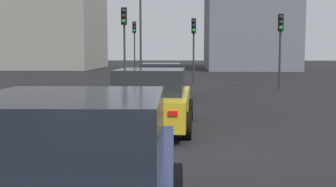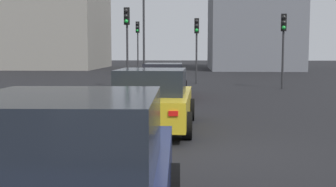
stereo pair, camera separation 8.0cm
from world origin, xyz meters
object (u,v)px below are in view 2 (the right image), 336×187
car_yellow_right_second (152,100)px  car_navy_right_third (71,186)px  traffic_light_far_left (283,35)px  traffic_light_near_left (138,37)px  traffic_light_far_right (127,31)px  car_red_right_lead (164,81)px  street_lamp_kerbside (144,21)px  traffic_light_near_right (197,37)px

car_yellow_right_second → car_navy_right_third: (-7.18, 0.12, 0.03)m
car_yellow_right_second → traffic_light_far_left: 13.50m
car_yellow_right_second → traffic_light_near_left: (23.67, 3.30, 2.36)m
car_yellow_right_second → traffic_light_far_right: traffic_light_far_right is taller
car_red_right_lead → car_navy_right_third: car_navy_right_third is taller
car_yellow_right_second → street_lamp_kerbside: size_ratio=0.61×
street_lamp_kerbside → car_red_right_lead: bearing=-170.4°
street_lamp_kerbside → traffic_light_far_left: bearing=-138.9°
car_red_right_lead → traffic_light_far_left: traffic_light_far_left is taller
car_yellow_right_second → car_navy_right_third: 7.18m
traffic_light_near_left → street_lamp_kerbside: 2.45m
car_red_right_lead → car_navy_right_third: 14.78m
car_navy_right_third → traffic_light_near_right: (22.38, -1.44, 2.07)m
traffic_light_far_left → street_lamp_kerbside: bearing=-130.4°
car_red_right_lead → car_yellow_right_second: 7.60m
car_yellow_right_second → car_red_right_lead: bearing=3.0°
car_navy_right_third → traffic_light_near_right: 22.52m
traffic_light_near_right → traffic_light_far_left: traffic_light_near_right is taller
traffic_light_near_right → traffic_light_far_left: 5.52m
traffic_light_near_right → traffic_light_far_right: bearing=-47.3°
traffic_light_far_left → street_lamp_kerbside: size_ratio=0.54×
traffic_light_near_right → traffic_light_far_right: size_ratio=0.93×
car_yellow_right_second → car_navy_right_third: size_ratio=1.06×
car_yellow_right_second → traffic_light_near_left: traffic_light_near_left is taller
car_yellow_right_second → traffic_light_far_right: 12.23m
car_yellow_right_second → traffic_light_far_right: size_ratio=1.03×
car_red_right_lead → street_lamp_kerbside: bearing=8.9°
traffic_light_far_right → street_lamp_kerbside: 9.93m
car_red_right_lead → car_yellow_right_second: size_ratio=1.07×
car_navy_right_third → traffic_light_far_left: traffic_light_far_left is taller
car_yellow_right_second → car_navy_right_third: car_navy_right_third is taller
car_navy_right_third → traffic_light_far_left: size_ratio=1.05×
car_navy_right_third → car_yellow_right_second: bearing=-2.6°
car_red_right_lead → traffic_light_near_right: (7.59, -1.52, 2.13)m
traffic_light_near_right → traffic_light_far_left: size_ratio=1.01×
car_yellow_right_second → traffic_light_far_right: bearing=13.0°
car_yellow_right_second → traffic_light_near_right: 15.40m
traffic_light_near_left → traffic_light_far_right: 11.93m
traffic_light_near_right → traffic_light_near_left: bearing=-151.4°
car_navy_right_third → street_lamp_kerbside: (28.81, 2.46, 3.47)m
traffic_light_near_right → car_navy_right_third: bearing=-3.7°
street_lamp_kerbside → car_yellow_right_second: bearing=-173.2°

